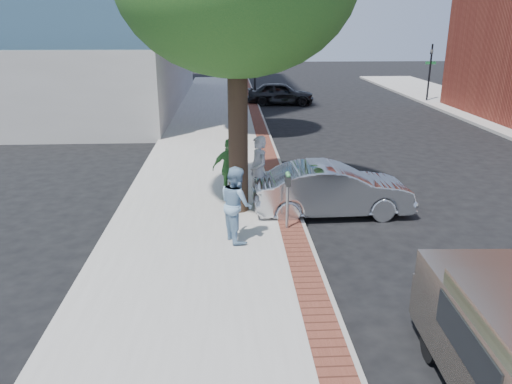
{
  "coord_description": "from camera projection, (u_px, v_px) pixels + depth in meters",
  "views": [
    {
      "loc": [
        -0.84,
        -11.1,
        5.08
      ],
      "look_at": [
        -0.21,
        0.31,
        1.2
      ],
      "focal_mm": 35.0,
      "sensor_mm": 36.0,
      "label": 1
    }
  ],
  "objects": [
    {
      "name": "bg_car",
      "position": [
        280.0,
        93.0,
        32.49
      ],
      "size": [
        4.43,
        2.04,
        1.47
      ],
      "primitive_type": "imported",
      "rotation": [
        0.0,
        0.0,
        1.5
      ],
      "color": "black",
      "rests_on": "ground"
    },
    {
      "name": "person_green",
      "position": [
        230.0,
        169.0,
        14.56
      ],
      "size": [
        1.1,
        0.62,
        1.78
      ],
      "primitive_type": "imported",
      "rotation": [
        0.0,
        0.0,
        2.96
      ],
      "color": "#3F833B",
      "rests_on": "sidewalk"
    },
    {
      "name": "signal_far",
      "position": [
        430.0,
        68.0,
        32.9
      ],
      "size": [
        0.7,
        0.15,
        3.8
      ],
      "color": "black",
      "rests_on": "ground"
    },
    {
      "name": "sedan_silver",
      "position": [
        332.0,
        190.0,
        13.75
      ],
      "size": [
        4.41,
        1.67,
        1.44
      ],
      "primitive_type": "imported",
      "rotation": [
        0.0,
        0.0,
        1.61
      ],
      "color": "#B6B9BD",
      "rests_on": "ground"
    },
    {
      "name": "parking_meter",
      "position": [
        288.0,
        189.0,
        12.29
      ],
      "size": [
        0.12,
        0.32,
        1.47
      ],
      "color": "gray",
      "rests_on": "sidewalk"
    },
    {
      "name": "sidewalk",
      "position": [
        213.0,
        157.0,
        19.63
      ],
      "size": [
        5.0,
        60.0,
        0.15
      ],
      "primitive_type": "cube",
      "color": "#9E9991",
      "rests_on": "ground"
    },
    {
      "name": "ground",
      "position": [
        265.0,
        242.0,
        12.17
      ],
      "size": [
        120.0,
        120.0,
        0.0
      ],
      "primitive_type": "plane",
      "color": "black",
      "rests_on": "ground"
    },
    {
      "name": "curb",
      "position": [
        277.0,
        156.0,
        19.77
      ],
      "size": [
        0.1,
        60.0,
        0.15
      ],
      "primitive_type": "cube",
      "color": "gray",
      "rests_on": "ground"
    },
    {
      "name": "brick_strip",
      "position": [
        268.0,
        154.0,
        19.72
      ],
      "size": [
        0.6,
        60.0,
        0.01
      ],
      "primitive_type": "cube",
      "color": "brown",
      "rests_on": "sidewalk"
    },
    {
      "name": "office_base",
      "position": [
        37.0,
        74.0,
        31.66
      ],
      "size": [
        18.2,
        22.2,
        4.0
      ],
      "primitive_type": "cube",
      "color": "gray",
      "rests_on": "ground"
    },
    {
      "name": "person_officer",
      "position": [
        236.0,
        204.0,
        11.69
      ],
      "size": [
        0.96,
        1.07,
        1.81
      ],
      "primitive_type": "imported",
      "rotation": [
        0.0,
        0.0,
        1.94
      ],
      "color": "#7EA4C4",
      "rests_on": "sidewalk"
    },
    {
      "name": "person_gray",
      "position": [
        259.0,
        172.0,
        13.87
      ],
      "size": [
        0.71,
        0.86,
        2.01
      ],
      "primitive_type": "imported",
      "rotation": [
        0.0,
        0.0,
        -1.21
      ],
      "color": "#B6B6BB",
      "rests_on": "sidewalk"
    },
    {
      "name": "signal_near",
      "position": [
        255.0,
        69.0,
        32.3
      ],
      "size": [
        0.7,
        0.15,
        3.8
      ],
      "color": "black",
      "rests_on": "ground"
    },
    {
      "name": "tree_far",
      "position": [
        235.0,
        18.0,
        21.79
      ],
      "size": [
        4.8,
        4.8,
        7.14
      ],
      "color": "black",
      "rests_on": "sidewalk"
    }
  ]
}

